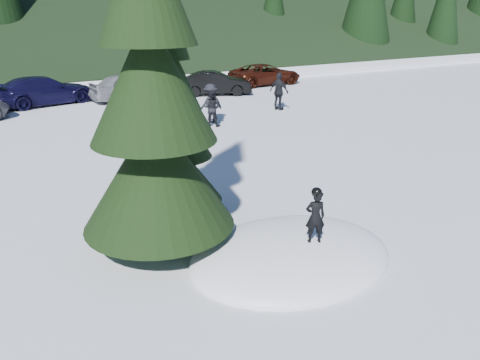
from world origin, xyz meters
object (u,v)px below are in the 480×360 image
adult_2 (211,103)px  car_3 (44,91)px  child_skier (315,217)px  car_5 (216,83)px  adult_0 (212,108)px  car_6 (265,74)px  spruce_short (175,134)px  spruce_tall (152,96)px  adult_1 (279,92)px  car_4 (131,87)px

adult_2 → car_3: bearing=-58.8°
child_skier → car_5: 20.09m
adult_0 → car_6: 12.37m
spruce_short → car_3: size_ratio=1.02×
spruce_short → spruce_tall: bearing=-125.5°
adult_1 → adult_2: size_ratio=1.07×
spruce_short → adult_1: size_ratio=2.83×
spruce_tall → child_skier: size_ratio=7.82×
spruce_tall → car_6: (14.56, 18.46, -2.62)m
car_4 → car_5: bearing=-105.1°
car_3 → car_4: (4.47, -1.03, 0.01)m
spruce_short → car_5: (8.77, 15.13, -1.40)m
child_skier → adult_0: 12.23m
child_skier → adult_2: size_ratio=0.62×
spruce_short → car_4: size_ratio=1.19×
child_skier → adult_0: size_ratio=0.68×
spruce_tall → child_skier: bearing=-41.4°
adult_0 → spruce_short: bearing=103.5°
spruce_short → child_skier: 4.01m
spruce_tall → car_4: (4.80, 17.38, -2.55)m
child_skier → adult_2: (3.78, 12.28, -0.15)m
car_5 → car_4: bearing=102.4°
adult_2 → car_4: size_ratio=0.39×
spruce_tall → car_4: 18.21m
car_3 → car_6: 14.23m
spruce_tall → car_6: size_ratio=1.72×
child_skier → car_6: child_skier is taller
child_skier → car_6: 23.92m
spruce_tall → car_5: bearing=59.4°
spruce_tall → car_3: bearing=89.0°
adult_0 → car_5: size_ratio=0.38×
adult_0 → car_6: (8.55, 8.94, -0.11)m
adult_0 → car_5: (3.76, 7.01, -0.11)m
car_4 → car_6: size_ratio=0.90×
car_6 → spruce_short: bearing=140.5°
spruce_tall → spruce_short: spruce_tall is taller
car_3 → car_6: car_3 is taller
car_3 → adult_0: bearing=-161.4°
spruce_short → adult_1: spruce_short is taller
child_skier → adult_2: 12.85m
adult_1 → car_4: 8.64m
spruce_tall → adult_2: size_ratio=4.86×
adult_1 → spruce_short: bearing=115.7°
spruce_tall → adult_0: (6.01, 9.52, -2.51)m
adult_0 → car_3: 10.55m
spruce_tall → spruce_short: size_ratio=1.60×
adult_0 → spruce_tall: bearing=102.9°
spruce_short → child_skier: size_ratio=4.88×
spruce_short → car_5: 17.55m
car_6 → child_skier: bearing=148.6°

